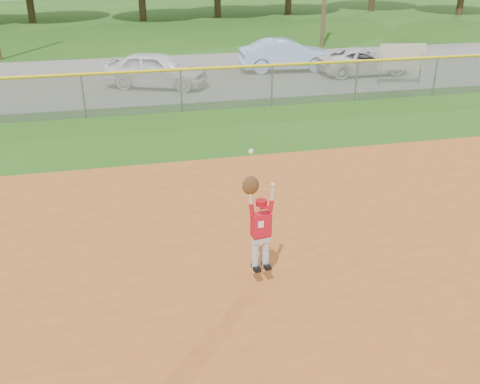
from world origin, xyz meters
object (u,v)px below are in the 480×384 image
car_blue (286,55)px  ballplayer (260,224)px  car_white_a (156,70)px  car_white_b (364,61)px  sponsor_sign (402,58)px

car_blue → ballplayer: (-5.93, -16.86, 0.44)m
car_white_a → car_white_b: 9.51m
car_blue → car_white_b: size_ratio=1.04×
car_white_a → ballplayer: ballplayer is taller
car_white_a → ballplayer: 14.95m
car_white_a → car_blue: bearing=-49.3°
car_white_b → sponsor_sign: size_ratio=2.21×
car_white_a → sponsor_sign: sponsor_sign is taller
sponsor_sign → ballplayer: 16.29m
car_white_a → car_blue: size_ratio=0.97×
car_white_a → car_blue: same height
car_blue → sponsor_sign: bearing=-130.1°
car_blue → car_white_b: (3.22, -1.53, -0.13)m
car_white_a → car_white_b: (9.51, 0.39, -0.13)m
car_white_b → ballplayer: 17.87m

